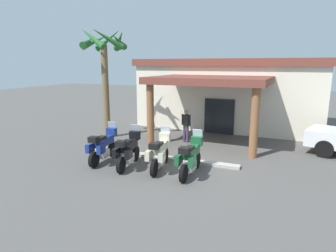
{
  "coord_description": "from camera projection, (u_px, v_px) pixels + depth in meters",
  "views": [
    {
      "loc": [
        3.73,
        -10.73,
        4.14
      ],
      "look_at": [
        -1.52,
        1.95,
        1.2
      ],
      "focal_mm": 31.07,
      "sensor_mm": 36.0,
      "label": 1
    }
  ],
  "objects": [
    {
      "name": "curb_strip",
      "position": [
        158.0,
        157.0,
        13.03
      ],
      "size": [
        7.25,
        0.36,
        0.12
      ],
      "primitive_type": "cube",
      "color": "#ADA89E",
      "rests_on": "ground_plane"
    },
    {
      "name": "pedestrian",
      "position": [
        186.0,
        123.0,
        15.51
      ],
      "size": [
        0.53,
        0.32,
        1.77
      ],
      "rotation": [
        0.0,
        0.0,
        4.58
      ],
      "color": "#3F334C",
      "rests_on": "ground_plane"
    },
    {
      "name": "motel_building",
      "position": [
        230.0,
        92.0,
        19.57
      ],
      "size": [
        12.05,
        10.49,
        4.45
      ],
      "rotation": [
        0.0,
        0.0,
        -0.04
      ],
      "color": "silver",
      "rests_on": "ground_plane"
    },
    {
      "name": "ground_plane",
      "position": [
        184.0,
        167.0,
        11.96
      ],
      "size": [
        80.0,
        80.0,
        0.0
      ],
      "primitive_type": "plane",
      "color": "#514F4C"
    },
    {
      "name": "motorcycle_black",
      "position": [
        128.0,
        150.0,
        11.8
      ],
      "size": [
        0.8,
        2.21,
        1.61
      ],
      "rotation": [
        0.0,
        0.0,
        1.71
      ],
      "color": "black",
      "rests_on": "ground_plane"
    },
    {
      "name": "motorcycle_blue",
      "position": [
        103.0,
        146.0,
        12.41
      ],
      "size": [
        0.73,
        2.21,
        1.61
      ],
      "rotation": [
        0.0,
        0.0,
        1.65
      ],
      "color": "black",
      "rests_on": "ground_plane"
    },
    {
      "name": "motorcycle_green",
      "position": [
        190.0,
        157.0,
        10.91
      ],
      "size": [
        0.7,
        2.21,
        1.61
      ],
      "rotation": [
        0.0,
        0.0,
        1.57
      ],
      "color": "black",
      "rests_on": "ground_plane"
    },
    {
      "name": "motorcycle_cream",
      "position": [
        160.0,
        153.0,
        11.49
      ],
      "size": [
        0.8,
        2.21,
        1.61
      ],
      "rotation": [
        0.0,
        0.0,
        1.71
      ],
      "color": "black",
      "rests_on": "ground_plane"
    },
    {
      "name": "palm_tree_roadside",
      "position": [
        105.0,
        56.0,
        15.82
      ],
      "size": [
        2.65,
        2.67,
        6.15
      ],
      "color": "brown",
      "rests_on": "ground_plane"
    }
  ]
}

